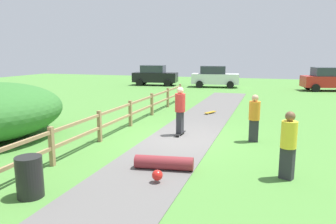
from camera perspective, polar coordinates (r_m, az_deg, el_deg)
ground_plane at (r=11.72m, az=2.39°, el=-4.72°), size 60.00×60.00×0.00m
asphalt_path at (r=11.72m, az=2.39°, el=-4.67°), size 2.40×28.00×0.02m
wooden_fence at (r=12.50m, az=-9.15°, el=-0.75°), size 0.12×18.12×1.10m
trash_bin at (r=7.60m, az=-23.35°, el=-10.54°), size 0.56×0.56×0.90m
skater_riding at (r=11.92m, az=2.16°, el=0.62°), size 0.40×0.81×1.81m
skater_fallen at (r=8.54m, az=-0.81°, el=-9.14°), size 1.59×1.31×0.36m
skateboard_loose at (r=16.49m, az=7.50°, el=-0.06°), size 0.52×0.81×0.08m
bystander_yellow at (r=8.33m, az=20.59°, el=-5.06°), size 0.50×0.50×1.69m
bystander_orange at (r=11.50m, az=15.06°, el=-0.70°), size 0.41×0.41×1.66m
parked_car_red at (r=29.50m, az=26.61°, el=5.23°), size 4.48×2.72×1.92m
parked_car_white at (r=29.59m, az=8.28°, el=6.23°), size 4.38×2.41×1.92m
parked_car_black at (r=31.09m, az=-2.38°, el=6.53°), size 4.37×2.38×1.92m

